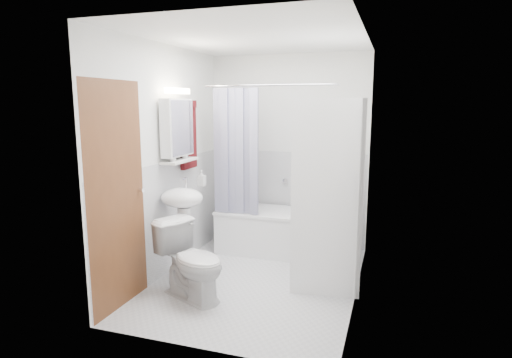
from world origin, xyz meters
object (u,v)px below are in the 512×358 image
(bathtub, at_px, (274,229))
(sink, at_px, (183,212))
(washer_dryer, at_px, (327,194))
(toilet, at_px, (192,261))

(bathtub, relative_size, sink, 1.29)
(sink, distance_m, washer_dryer, 1.48)
(sink, bearing_deg, bathtub, 56.70)
(bathtub, relative_size, toilet, 1.86)
(sink, xyz_separation_m, toilet, (0.30, -0.42, -0.35))
(washer_dryer, relative_size, toilet, 2.55)
(sink, distance_m, toilet, 0.63)
(bathtub, distance_m, washer_dryer, 1.23)
(bathtub, distance_m, toilet, 1.51)
(washer_dryer, height_order, toilet, washer_dryer)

